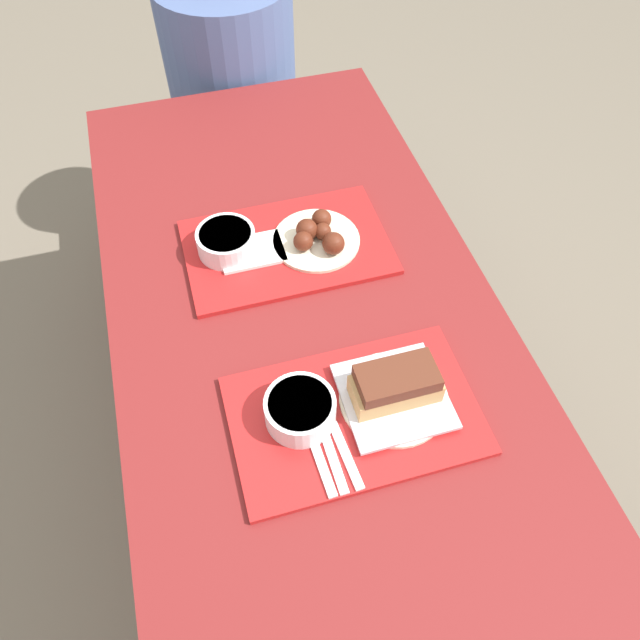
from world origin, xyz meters
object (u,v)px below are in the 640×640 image
Objects in this scene: bowl_coleslaw_near at (300,409)px; brisket_sandwich_plate at (395,390)px; wings_plate_far at (317,236)px; tray_far at (287,247)px; bowl_coleslaw_far at (226,241)px; tray_near at (354,415)px; person_seated_across at (230,59)px.

brisket_sandwich_plate is at bearing -3.82° from bowl_coleslaw_near.
brisket_sandwich_plate is at bearing -86.56° from wings_plate_far.
tray_far is 3.50× the size of bowl_coleslaw_near.
brisket_sandwich_plate reaches higher than bowl_coleslaw_far.
wings_plate_far is (0.05, 0.42, 0.03)m from tray_near.
tray_near is 0.65× the size of person_seated_across.
bowl_coleslaw_far is 0.66× the size of wings_plate_far.
person_seated_across reaches higher than bowl_coleslaw_near.
person_seated_across is (-0.06, 1.29, -0.08)m from brisket_sandwich_plate.
tray_near is at bearing -173.57° from brisket_sandwich_plate.
bowl_coleslaw_far reaches higher than tray_near.
bowl_coleslaw_far is 0.20m from wings_plate_far.
person_seated_across reaches higher than bowl_coleslaw_far.
bowl_coleslaw_far reaches higher than tray_far.
tray_near is at bearing -90.86° from person_seated_across.
tray_far is at bearing 91.93° from tray_near.
person_seated_across is (-0.03, 0.87, -0.07)m from wings_plate_far.
brisket_sandwich_plate is 1.29m from person_seated_across.
wings_plate_far is (0.07, -0.01, 0.03)m from tray_far.
bowl_coleslaw_near is at bearing -109.76° from wings_plate_far.
person_seated_across is at bearing 92.08° from wings_plate_far.
bowl_coleslaw_far is at bearing -100.84° from person_seated_across.
tray_near is 3.50× the size of bowl_coleslaw_far.
bowl_coleslaw_far is (-0.13, 0.02, 0.03)m from tray_far.
tray_far is (-0.01, 0.43, 0.00)m from tray_near.
bowl_coleslaw_far is 0.19× the size of person_seated_across.
tray_near is 1.00× the size of tray_far.
bowl_coleslaw_near is at bearing -100.81° from tray_far.
tray_near and tray_far have the same top height.
tray_far is 3.50× the size of bowl_coleslaw_far.
tray_near is 0.48m from bowl_coleslaw_far.
tray_near is 3.50× the size of bowl_coleslaw_near.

